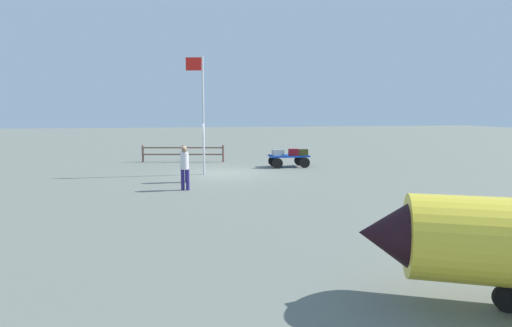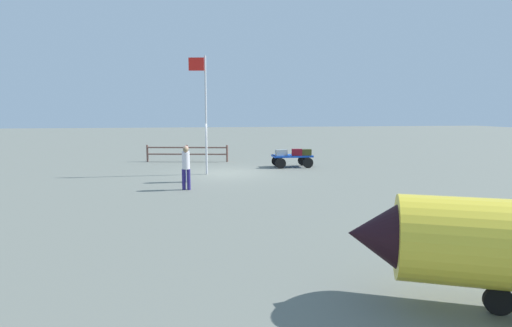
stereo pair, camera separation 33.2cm
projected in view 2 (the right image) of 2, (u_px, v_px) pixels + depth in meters
The scene contains 9 objects.
ground_plane at pixel (227, 173), 20.56m from camera, with size 120.00×120.00×0.00m, color slate.
luggage_cart at pixel (292, 158), 22.68m from camera, with size 2.20×1.21×0.68m.
suitcase_tan at pixel (297, 152), 22.33m from camera, with size 0.60×0.37×0.37m.
suitcase_navy at pixel (306, 152), 22.42m from camera, with size 0.62×0.37×0.35m.
suitcase_olive at pixel (281, 153), 22.36m from camera, with size 0.67×0.40×0.33m.
worker_lead at pixel (186, 166), 16.04m from camera, with size 0.37×0.37×1.69m.
worker_trailing at pixel (186, 161), 17.81m from camera, with size 0.43×0.43×1.61m.
flagpole at pixel (204, 106), 19.70m from camera, with size 0.84×0.18×5.74m.
wooden_fence at pixel (187, 152), 25.06m from camera, with size 4.99×1.03×1.04m.
Camera 2 is at (1.75, 20.31, 3.10)m, focal length 28.52 mm.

